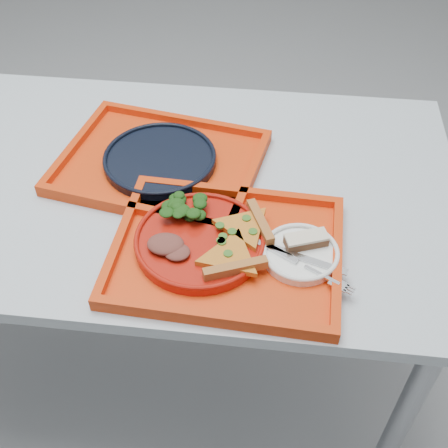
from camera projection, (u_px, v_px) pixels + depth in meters
The scene contains 14 objects.
ground at pixel (142, 350), 1.83m from camera, with size 10.00×10.00×0.00m, color gray.
table at pixel (113, 199), 1.35m from camera, with size 1.60×0.80×0.75m.
tray_main at pixel (227, 253), 1.12m from camera, with size 0.45×0.35×0.01m, color red.
tray_far at pixel (160, 165), 1.31m from camera, with size 0.45×0.35×0.01m, color red.
dinner_plate at pixel (200, 242), 1.12m from camera, with size 0.26×0.26×0.02m, color #A0150A.
side_plate at pixel (300, 255), 1.10m from camera, with size 0.15×0.15×0.01m, color white.
navy_plate at pixel (160, 160), 1.30m from camera, with size 0.26×0.26×0.02m, color black.
pizza_slice_a at pixel (230, 255), 1.07m from camera, with size 0.14×0.12×0.02m, color gold, non-canonical shape.
pizza_slice_b at pixel (244, 225), 1.13m from camera, with size 0.13×0.12×0.02m, color gold, non-canonical shape.
salad_heap at pixel (182, 205), 1.15m from camera, with size 0.09×0.08×0.04m, color black.
meat_portion at pixel (166, 244), 1.09m from camera, with size 0.07×0.06×0.02m, color brown.
dessert_bar at pixel (306, 240), 1.10m from camera, with size 0.09×0.06×0.02m.
knife at pixel (301, 257), 1.08m from camera, with size 0.18×0.02×0.01m, color silver.
fork at pixel (304, 265), 1.07m from camera, with size 0.18×0.02×0.01m, color silver.
Camera 1 is at (0.38, -0.95, 1.60)m, focal length 45.00 mm.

